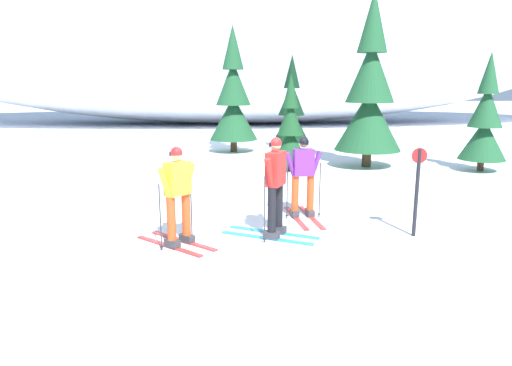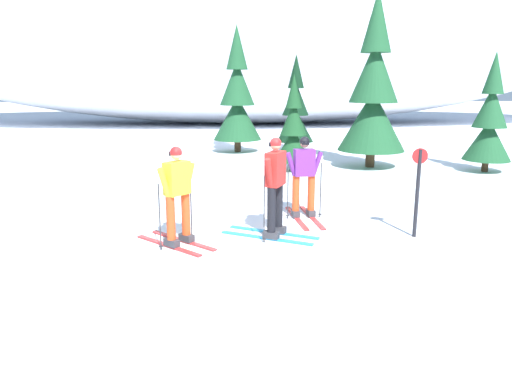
% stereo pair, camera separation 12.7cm
% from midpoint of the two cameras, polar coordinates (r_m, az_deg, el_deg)
% --- Properties ---
extents(ground_plane, '(120.00, 120.00, 0.00)m').
position_cam_midpoint_polar(ground_plane, '(8.66, -0.49, -6.45)').
color(ground_plane, white).
extents(skier_yellow_jacket, '(1.48, 1.39, 1.73)m').
position_cam_midpoint_polar(skier_yellow_jacket, '(8.03, -9.17, -1.34)').
color(skier_yellow_jacket, red).
rests_on(skier_yellow_jacket, ground).
extents(skier_red_jacket, '(1.79, 1.20, 1.83)m').
position_cam_midpoint_polar(skier_red_jacket, '(8.35, 2.76, -0.25)').
color(skier_red_jacket, '#2893CC').
rests_on(skier_red_jacket, ground).
extents(skier_purple_jacket, '(0.80, 1.73, 1.70)m').
position_cam_midpoint_polar(skier_purple_jacket, '(9.66, 6.28, 0.87)').
color(skier_purple_jacket, red).
rests_on(skier_purple_jacket, ground).
extents(pine_tree_far_left, '(1.92, 1.92, 4.98)m').
position_cam_midpoint_polar(pine_tree_far_left, '(18.85, -2.11, 10.14)').
color(pine_tree_far_left, '#47301E').
rests_on(pine_tree_far_left, ground).
extents(pine_tree_center_left, '(1.17, 1.17, 3.03)m').
position_cam_midpoint_polar(pine_tree_center_left, '(14.84, 4.84, 6.38)').
color(pine_tree_center_left, '#47301E').
rests_on(pine_tree_center_left, ground).
extents(pine_tree_center, '(1.50, 1.50, 3.87)m').
position_cam_midpoint_polar(pine_tree_center, '(19.18, 5.05, 8.75)').
color(pine_tree_center, '#47301E').
rests_on(pine_tree_center, ground).
extents(pine_tree_center_right, '(2.18, 2.18, 5.65)m').
position_cam_midpoint_polar(pine_tree_center_right, '(15.81, 14.40, 10.37)').
color(pine_tree_center_right, '#47301E').
rests_on(pine_tree_center_right, ground).
extents(pine_tree_far_right, '(1.43, 1.43, 3.71)m').
position_cam_midpoint_polar(pine_tree_far_right, '(16.29, 26.89, 6.62)').
color(pine_tree_far_right, '#47301E').
rests_on(pine_tree_far_right, ground).
extents(snow_ridge_background, '(51.33, 16.60, 14.11)m').
position_cam_midpoint_polar(snow_ridge_background, '(32.71, -1.34, 19.77)').
color(snow_ridge_background, white).
rests_on(snow_ridge_background, ground).
extents(trail_marker_post, '(0.28, 0.07, 1.64)m').
position_cam_midpoint_polar(trail_marker_post, '(8.87, 19.57, -0.54)').
color(trail_marker_post, black).
rests_on(trail_marker_post, ground).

